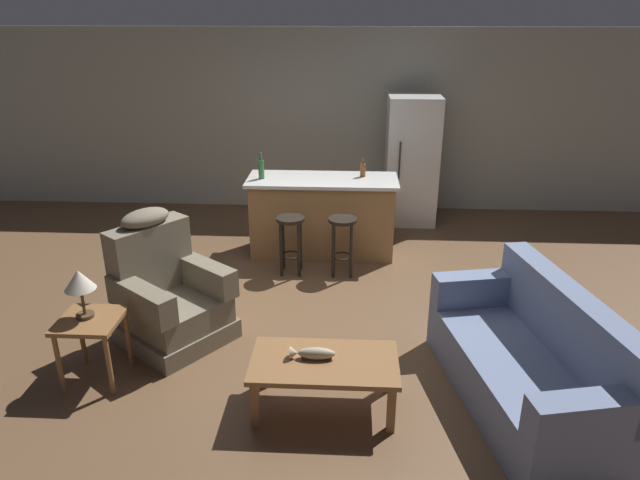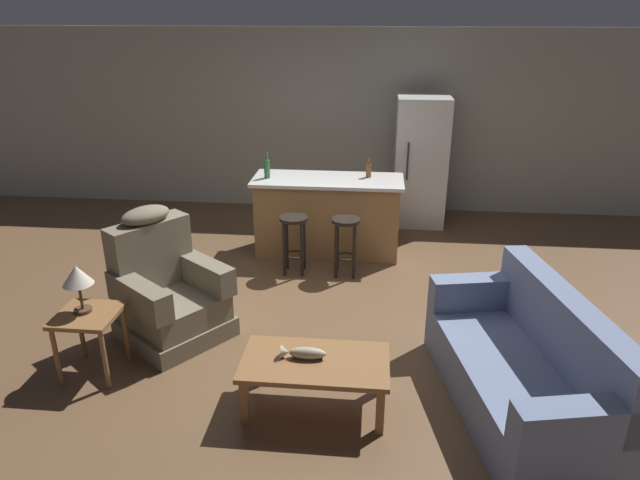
# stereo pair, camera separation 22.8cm
# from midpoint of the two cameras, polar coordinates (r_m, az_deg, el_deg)

# --- Properties ---
(ground_plane) EXTENTS (12.00, 12.00, 0.00)m
(ground_plane) POSITION_cam_midpoint_polar(r_m,az_deg,el_deg) (5.95, 0.71, -6.33)
(ground_plane) COLOR brown
(back_wall) EXTENTS (12.00, 0.05, 2.60)m
(back_wall) POSITION_cam_midpoint_polar(r_m,az_deg,el_deg) (8.48, 2.65, 11.75)
(back_wall) COLOR #B2B2A3
(back_wall) RESTS_ON ground_plane
(coffee_table) EXTENTS (1.10, 0.60, 0.42)m
(coffee_table) POSITION_cam_midpoint_polar(r_m,az_deg,el_deg) (4.35, 1.05, -12.57)
(coffee_table) COLOR olive
(coffee_table) RESTS_ON ground_plane
(fish_figurine) EXTENTS (0.34, 0.10, 0.10)m
(fish_figurine) POSITION_cam_midpoint_polar(r_m,az_deg,el_deg) (4.31, -0.17, -11.27)
(fish_figurine) COLOR #4C3823
(fish_figurine) RESTS_ON coffee_table
(couch) EXTENTS (1.20, 2.03, 0.94)m
(couch) POSITION_cam_midpoint_polar(r_m,az_deg,el_deg) (4.65, 21.18, -12.07)
(couch) COLOR #707FA3
(couch) RESTS_ON ground_plane
(recliner_near_lamp) EXTENTS (1.18, 1.18, 1.20)m
(recliner_near_lamp) POSITION_cam_midpoint_polar(r_m,az_deg,el_deg) (5.40, -13.87, -5.12)
(recliner_near_lamp) COLOR #756B56
(recliner_near_lamp) RESTS_ON ground_plane
(end_table) EXTENTS (0.48, 0.48, 0.56)m
(end_table) POSITION_cam_midpoint_polar(r_m,az_deg,el_deg) (5.00, -20.92, -7.86)
(end_table) COLOR olive
(end_table) RESTS_ON ground_plane
(table_lamp) EXTENTS (0.24, 0.24, 0.41)m
(table_lamp) POSITION_cam_midpoint_polar(r_m,az_deg,el_deg) (4.85, -21.88, -3.50)
(table_lamp) COLOR #4C3823
(table_lamp) RESTS_ON end_table
(kitchen_island) EXTENTS (1.80, 0.70, 0.95)m
(kitchen_island) POSITION_cam_midpoint_polar(r_m,az_deg,el_deg) (6.98, 1.71, 2.44)
(kitchen_island) COLOR #9E7042
(kitchen_island) RESTS_ON ground_plane
(bar_stool_left) EXTENTS (0.32, 0.32, 0.68)m
(bar_stool_left) POSITION_cam_midpoint_polar(r_m,az_deg,el_deg) (6.43, -1.60, 0.58)
(bar_stool_left) COLOR black
(bar_stool_left) RESTS_ON ground_plane
(bar_stool_right) EXTENTS (0.32, 0.32, 0.68)m
(bar_stool_right) POSITION_cam_midpoint_polar(r_m,az_deg,el_deg) (6.38, 3.60, 0.39)
(bar_stool_right) COLOR black
(bar_stool_right) RESTS_ON ground_plane
(refrigerator) EXTENTS (0.70, 0.69, 1.76)m
(refrigerator) POSITION_cam_midpoint_polar(r_m,az_deg,el_deg) (8.03, 10.81, 7.71)
(refrigerator) COLOR white
(refrigerator) RESTS_ON ground_plane
(bottle_tall_green) EXTENTS (0.06, 0.06, 0.23)m
(bottle_tall_green) POSITION_cam_midpoint_polar(r_m,az_deg,el_deg) (6.90, 5.84, 6.95)
(bottle_tall_green) COLOR brown
(bottle_tall_green) RESTS_ON kitchen_island
(bottle_short_amber) EXTENTS (0.07, 0.07, 0.31)m
(bottle_short_amber) POSITION_cam_midpoint_polar(r_m,az_deg,el_deg) (6.85, -4.37, 7.17)
(bottle_short_amber) COLOR #2D6B38
(bottle_short_amber) RESTS_ON kitchen_island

